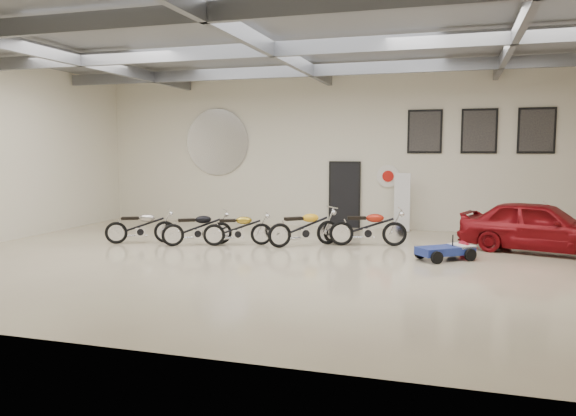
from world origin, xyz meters
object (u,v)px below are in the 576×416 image
(motorcycle_black, at_px, (197,227))
(banner_stand, at_px, (402,202))
(motorcycle_yellow, at_px, (304,227))
(go_kart, at_px, (450,247))
(motorcycle_gold, at_px, (238,228))
(vintage_car, at_px, (540,227))
(motorcycle_silver, at_px, (141,226))
(motorcycle_red, at_px, (368,226))

(motorcycle_black, bearing_deg, banner_stand, 5.40)
(motorcycle_yellow, bearing_deg, go_kart, -51.21)
(motorcycle_black, distance_m, motorcycle_yellow, 2.86)
(motorcycle_gold, height_order, vintage_car, vintage_car)
(motorcycle_silver, relative_size, motorcycle_red, 0.93)
(motorcycle_silver, bearing_deg, motorcycle_yellow, -14.40)
(go_kart, xyz_separation_m, vintage_car, (2.10, 1.60, 0.35))
(banner_stand, relative_size, motorcycle_black, 1.00)
(motorcycle_black, xyz_separation_m, motorcycle_yellow, (2.77, 0.69, 0.04))
(motorcycle_gold, xyz_separation_m, vintage_car, (7.55, 1.23, 0.18))
(motorcycle_yellow, relative_size, vintage_car, 0.53)
(banner_stand, distance_m, vintage_car, 4.43)
(banner_stand, distance_m, motorcycle_silver, 7.87)
(banner_stand, bearing_deg, go_kart, -58.69)
(motorcycle_silver, bearing_deg, banner_stand, 7.21)
(motorcycle_silver, bearing_deg, vintage_car, -16.20)
(go_kart, bearing_deg, motorcycle_black, 141.38)
(motorcycle_gold, height_order, motorcycle_red, motorcycle_red)
(motorcycle_black, height_order, go_kart, motorcycle_black)
(motorcycle_silver, xyz_separation_m, vintage_car, (10.21, 1.68, 0.16))
(banner_stand, relative_size, vintage_car, 0.49)
(go_kart, bearing_deg, motorcycle_silver, 142.78)
(motorcycle_red, bearing_deg, vintage_car, -8.46)
(motorcycle_gold, bearing_deg, banner_stand, 20.73)
(motorcycle_gold, relative_size, go_kart, 1.10)
(motorcycle_yellow, bearing_deg, motorcycle_red, -21.67)
(motorcycle_silver, bearing_deg, motorcycle_black, -19.32)
(motorcycle_black, distance_m, go_kart, 6.51)
(motorcycle_yellow, distance_m, go_kart, 3.82)
(go_kart, relative_size, vintage_car, 0.43)
(motorcycle_gold, xyz_separation_m, motorcycle_red, (3.33, 0.93, 0.05))
(motorcycle_black, height_order, vintage_car, vintage_car)
(motorcycle_black, distance_m, vintage_car, 8.74)
(banner_stand, distance_m, motorcycle_yellow, 4.07)
(motorcycle_black, height_order, motorcycle_gold, motorcycle_black)
(motorcycle_silver, xyz_separation_m, motorcycle_gold, (2.66, 0.45, -0.01))
(motorcycle_silver, relative_size, vintage_car, 0.49)
(motorcycle_gold, xyz_separation_m, go_kart, (5.45, -0.37, -0.17))
(motorcycle_black, bearing_deg, motorcycle_yellow, -19.85)
(motorcycle_black, relative_size, go_kart, 1.13)
(motorcycle_silver, relative_size, motorcycle_gold, 1.03)
(motorcycle_gold, bearing_deg, motorcycle_yellow, -9.61)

